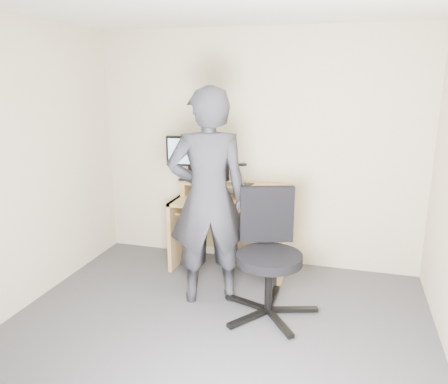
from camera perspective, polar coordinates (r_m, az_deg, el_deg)
The scene contains 13 objects.
ground at distance 3.56m, azimuth -2.38°, elevation -19.49°, with size 3.50×3.50×0.00m, color #4B4B50.
back_wall at distance 4.69m, azimuth 4.18°, elevation 5.51°, with size 3.50×0.02×2.50m, color beige.
desk at distance 4.69m, azimuth 1.07°, elevation -3.28°, with size 1.20×0.60×0.91m.
monitor at distance 4.74m, azimuth -4.51°, elevation 4.98°, with size 0.51×0.14×0.48m.
external_drive at distance 4.69m, azimuth -0.06°, elevation 2.56°, with size 0.07×0.13×0.20m, color black.
travel_mug at distance 4.62m, azimuth 2.46°, elevation 2.32°, with size 0.09×0.09×0.19m, color silver.
smartphone at distance 4.57m, azimuth 3.18°, elevation 0.99°, with size 0.07×0.13×0.01m, color black.
charger at distance 4.59m, azimuth -0.37°, elevation 1.24°, with size 0.04×0.04×0.04m, color black.
headphones at distance 4.76m, azimuth 0.40°, elevation 1.60°, with size 0.16×0.16×0.02m, color silver.
keyboard at distance 4.53m, azimuth -0.93°, elevation -2.36°, with size 0.46×0.18×0.03m, color black.
mouse at distance 4.39m, azimuth 4.62°, elevation -1.58°, with size 0.10×0.06×0.04m, color black.
office_chair at distance 3.79m, azimuth 5.82°, elevation -7.37°, with size 0.85×0.81×1.06m.
person at distance 3.85m, azimuth -2.10°, elevation -0.80°, with size 0.71×0.46×1.94m, color black.
Camera 1 is at (0.94, -2.79, 2.00)m, focal length 35.00 mm.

